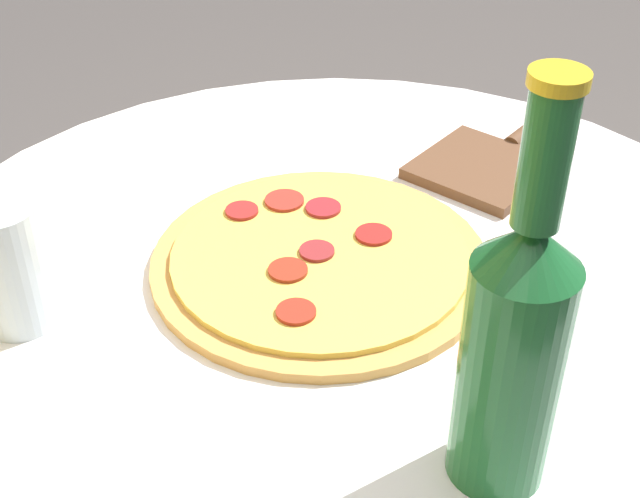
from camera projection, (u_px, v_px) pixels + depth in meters
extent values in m
cylinder|color=white|center=(344.00, 290.00, 0.81)|extent=(0.85, 0.85, 0.02)
cylinder|color=#C68E47|center=(320.00, 262.00, 0.82)|extent=(0.31, 0.31, 0.01)
cylinder|color=#E0BC4C|center=(320.00, 255.00, 0.81)|extent=(0.27, 0.27, 0.01)
cylinder|color=maroon|center=(317.00, 251.00, 0.81)|extent=(0.03, 0.03, 0.00)
cylinder|color=maroon|center=(284.00, 201.00, 0.88)|extent=(0.04, 0.04, 0.00)
cylinder|color=maroon|center=(326.00, 207.00, 0.87)|extent=(0.03, 0.03, 0.00)
cylinder|color=maroon|center=(374.00, 234.00, 0.83)|extent=(0.03, 0.03, 0.00)
cylinder|color=maroon|center=(288.00, 271.00, 0.79)|extent=(0.04, 0.04, 0.00)
cylinder|color=maroon|center=(242.00, 211.00, 0.86)|extent=(0.03, 0.03, 0.00)
cylinder|color=maroon|center=(296.00, 312.00, 0.74)|extent=(0.03, 0.03, 0.00)
cylinder|color=#195628|center=(509.00, 376.00, 0.58)|extent=(0.07, 0.07, 0.18)
cone|color=#195628|center=(531.00, 246.00, 0.52)|extent=(0.07, 0.07, 0.03)
cylinder|color=#195628|center=(545.00, 159.00, 0.48)|extent=(0.03, 0.03, 0.09)
cylinder|color=gold|center=(559.00, 79.00, 0.46)|extent=(0.03, 0.03, 0.01)
cube|color=brown|center=(481.00, 169.00, 0.95)|extent=(0.18, 0.18, 0.01)
cylinder|color=brown|center=(535.00, 128.00, 1.03)|extent=(0.09, 0.10, 0.02)
cylinder|color=silver|center=(10.00, 269.00, 0.72)|extent=(0.06, 0.06, 0.11)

